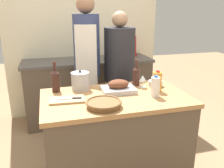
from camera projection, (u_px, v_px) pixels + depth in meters
The scene contains 19 objects.
kitchen_island at pixel (115, 138), 2.31m from camera, with size 1.34×0.78×0.89m.
back_counter at pixel (89, 90), 3.63m from camera, with size 1.89×0.60×0.94m.
back_wall at pixel (83, 34), 3.71m from camera, with size 2.39×0.10×2.55m.
roasting_pan at pixel (118, 87), 2.27m from camera, with size 0.32×0.25×0.12m.
wicker_basket at pixel (104, 104), 1.93m from camera, with size 0.30×0.30×0.05m.
cutting_board at pixel (67, 100), 2.06m from camera, with size 0.31×0.20×0.02m.
stock_pot at pixel (80, 81), 2.34m from camera, with size 0.18×0.18×0.20m.
mixing_bowl at pixel (156, 83), 2.44m from camera, with size 0.15×0.15×0.06m.
juice_jug at pixel (157, 81), 2.29m from camera, with size 0.08×0.08×0.20m.
milk_jug at pixel (155, 87), 2.14m from camera, with size 0.08×0.08×0.20m.
wine_bottle_green at pixel (136, 75), 2.46m from camera, with size 0.08×0.08×0.27m.
wine_bottle_dark at pixel (55, 80), 2.26m from camera, with size 0.08×0.08×0.30m.
wine_glass_left at pixel (143, 79), 2.38m from camera, with size 0.07×0.07×0.13m.
knife_chef at pixel (70, 98), 2.06m from camera, with size 0.21×0.06×0.01m.
stand_mixer at pixel (130, 48), 3.71m from camera, with size 0.18×0.14×0.31m.
condiment_bottle_tall at pixel (117, 54), 3.51m from camera, with size 0.05×0.05×0.16m.
condiment_bottle_short at pixel (109, 53), 3.55m from camera, with size 0.06×0.06×0.17m.
person_cook_aproned at pixel (87, 64), 2.85m from camera, with size 0.31×0.33×1.81m.
person_cook_guest at pixel (119, 72), 2.99m from camera, with size 0.38×0.38×1.63m.
Camera 1 is at (-0.58, -1.96, 1.65)m, focal length 38.00 mm.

